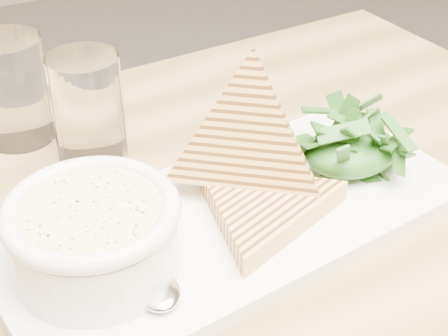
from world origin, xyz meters
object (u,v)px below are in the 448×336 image
glass_near (88,107)px  glass_far (13,90)px  platter (235,220)px  soup_bowl (95,244)px

glass_near → glass_far: size_ratio=0.97×
platter → soup_bowl: 0.13m
glass_far → glass_near: bearing=-50.0°
platter → glass_far: (-0.13, 0.24, 0.05)m
platter → glass_near: (-0.07, 0.17, 0.05)m
platter → glass_far: glass_far is taller
soup_bowl → glass_far: (0.00, 0.25, 0.01)m
platter → glass_far: 0.27m
platter → soup_bowl: (-0.13, -0.01, 0.03)m
platter → soup_bowl: soup_bowl is taller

